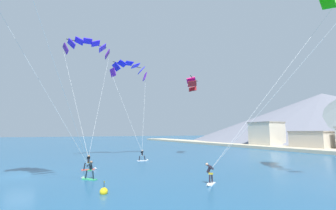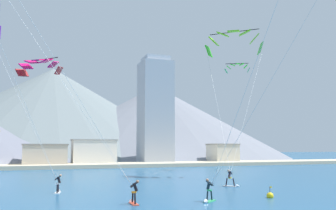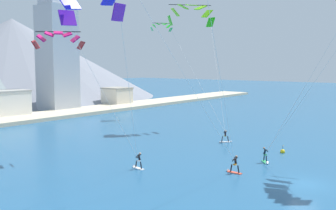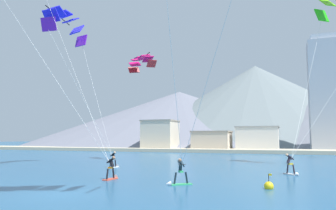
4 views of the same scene
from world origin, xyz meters
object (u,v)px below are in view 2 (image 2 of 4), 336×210
parafoil_kite_distant_high_outer (40,65)px  race_marker_buoy (270,196)px  kitesurfer_near_trail (208,195)px  kitesurfer_far_left (134,196)px  parafoil_kite_near_lead (234,40)px  parafoil_kite_distant_low_drift (237,67)px  kitesurfer_mid_center (58,187)px  kitesurfer_near_lead (232,181)px

parafoil_kite_distant_high_outer → race_marker_buoy: parafoil_kite_distant_high_outer is taller
kitesurfer_near_trail → kitesurfer_far_left: size_ratio=0.99×
parafoil_kite_near_lead → kitesurfer_near_trail: bearing=-125.2°
kitesurfer_near_trail → race_marker_buoy: bearing=3.1°
parafoil_kite_distant_low_drift → race_marker_buoy: size_ratio=4.18×
parafoil_kite_distant_high_outer → kitesurfer_far_left: bearing=-70.5°
race_marker_buoy → parafoil_kite_near_lead: bearing=67.1°
kitesurfer_near_trail → parafoil_kite_near_lead: 29.82m
parafoil_kite_distant_high_outer → race_marker_buoy: bearing=-47.4°
kitesurfer_far_left → parafoil_kite_distant_low_drift: size_ratio=0.41×
kitesurfer_far_left → kitesurfer_mid_center: bearing=119.1°
kitesurfer_mid_center → parafoil_kite_distant_high_outer: parafoil_kite_distant_high_outer is taller
parafoil_kite_distant_high_outer → parafoil_kite_distant_low_drift: parafoil_kite_distant_low_drift is taller
kitesurfer_near_trail → parafoil_kite_distant_low_drift: (21.60, 32.07, 17.72)m
race_marker_buoy → kitesurfer_near_trail: bearing=-176.9°
race_marker_buoy → kitesurfer_far_left: bearing=176.5°
kitesurfer_mid_center → parafoil_kite_distant_low_drift: (31.66, 22.72, 17.74)m
kitesurfer_near_lead → kitesurfer_far_left: size_ratio=1.02×
parafoil_kite_distant_high_outer → kitesurfer_near_trail: bearing=-58.4°
parafoil_kite_near_lead → parafoil_kite_distant_high_outer: bearing=179.7°
kitesurfer_mid_center → race_marker_buoy: kitesurfer_mid_center is taller
kitesurfer_mid_center → kitesurfer_near_lead: bearing=-2.5°
kitesurfer_near_lead → kitesurfer_mid_center: (-16.92, 0.74, -0.08)m
kitesurfer_near_trail → kitesurfer_mid_center: kitesurfer_near_trail is taller
kitesurfer_far_left → parafoil_kite_near_lead: parafoil_kite_near_lead is taller
kitesurfer_near_trail → parafoil_kite_near_lead: size_ratio=0.09×
kitesurfer_near_lead → parafoil_kite_distant_high_outer: parafoil_kite_distant_high_outer is taller
kitesurfer_near_lead → kitesurfer_far_left: 14.44m
kitesurfer_near_trail → kitesurfer_mid_center: 13.73m
kitesurfer_near_lead → parafoil_kite_distant_high_outer: (-18.77, 10.74, 12.82)m
kitesurfer_near_lead → kitesurfer_near_trail: (-6.86, -8.61, -0.06)m
kitesurfer_mid_center → race_marker_buoy: size_ratio=1.75×
kitesurfer_near_lead → kitesurfer_mid_center: size_ratio=1.01×
parafoil_kite_near_lead → parafoil_kite_distant_low_drift: 15.16m
parafoil_kite_near_lead → race_marker_buoy: parafoil_kite_near_lead is taller
kitesurfer_near_lead → kitesurfer_mid_center: bearing=177.5°
kitesurfer_mid_center → parafoil_kite_distant_high_outer: size_ratio=0.34×
kitesurfer_near_lead → race_marker_buoy: kitesurfer_near_lead is taller
kitesurfer_near_lead → kitesurfer_far_left: kitesurfer_near_lead is taller
parafoil_kite_distant_high_outer → race_marker_buoy: size_ratio=5.19×
parafoil_kite_distant_low_drift → race_marker_buoy: (-16.00, -31.77, -18.07)m
kitesurfer_near_trail → parafoil_kite_distant_high_outer: 26.13m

